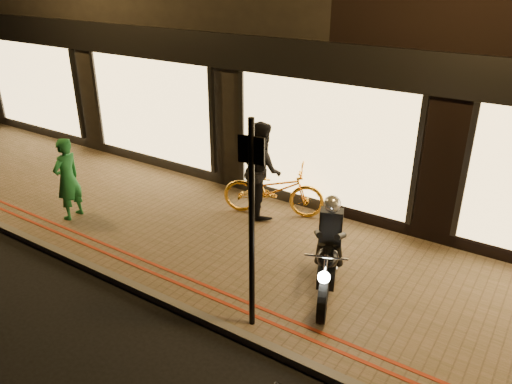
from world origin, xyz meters
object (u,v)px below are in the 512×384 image
motorcycle (328,258)px  bicycle_gold (273,190)px  person_green (67,179)px  sign_post (252,218)px

motorcycle → bicycle_gold: (-2.08, 1.82, -0.08)m
motorcycle → bicycle_gold: size_ratio=0.91×
motorcycle → person_green: person_green is taller
sign_post → person_green: size_ratio=1.82×
sign_post → bicycle_gold: sign_post is taller
motorcycle → person_green: size_ratio=1.12×
motorcycle → person_green: (-5.37, -0.50, 0.21)m
sign_post → motorcycle: bearing=66.6°
bicycle_gold → motorcycle: bearing=-153.3°
sign_post → bicycle_gold: 3.62m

